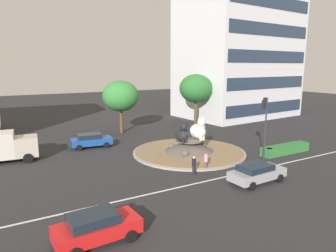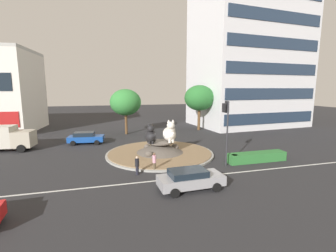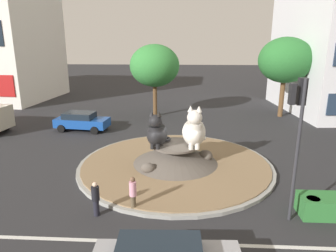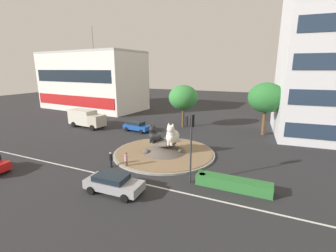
{
  "view_description": "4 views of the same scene",
  "coord_description": "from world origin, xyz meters",
  "px_view_note": "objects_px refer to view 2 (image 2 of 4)",
  "views": [
    {
      "loc": [
        -17.19,
        -25.59,
        8.86
      ],
      "look_at": [
        -1.99,
        0.9,
        2.9
      ],
      "focal_mm": 32.85,
      "sensor_mm": 36.0,
      "label": 1
    },
    {
      "loc": [
        -5.68,
        -24.37,
        7.07
      ],
      "look_at": [
        1.42,
        1.84,
        2.77
      ],
      "focal_mm": 25.26,
      "sensor_mm": 36.0,
      "label": 2
    },
    {
      "loc": [
        0.52,
        -17.22,
        7.35
      ],
      "look_at": [
        -0.55,
        1.84,
        2.01
      ],
      "focal_mm": 32.84,
      "sensor_mm": 36.0,
      "label": 3
    },
    {
      "loc": [
        10.71,
        -22.82,
        9.52
      ],
      "look_at": [
        -0.39,
        1.95,
        2.81
      ],
      "focal_mm": 24.7,
      "sensor_mm": 36.0,
      "label": 4
    }
  ],
  "objects_px": {
    "cat_statue_black": "(151,135)",
    "hatchback_near_shophouse": "(86,138)",
    "litter_bin": "(234,159)",
    "broadleaf_tree_behind_island": "(199,98)",
    "second_tree_near_tower": "(126,102)",
    "delivery_box_truck": "(0,138)",
    "office_tower": "(250,38)",
    "pedestrian_black_shirt": "(137,165)",
    "pedestrian_pink_shirt": "(154,161)",
    "traffic_light_mast": "(226,119)",
    "sedan_on_far_lane": "(190,179)",
    "cat_statue_white": "(170,133)"
  },
  "relations": [
    {
      "from": "cat_statue_black",
      "to": "hatchback_near_shophouse",
      "type": "height_order",
      "value": "cat_statue_black"
    },
    {
      "from": "litter_bin",
      "to": "broadleaf_tree_behind_island",
      "type": "bearing_deg",
      "value": 77.71
    },
    {
      "from": "hatchback_near_shophouse",
      "to": "second_tree_near_tower",
      "type": "bearing_deg",
      "value": 50.11
    },
    {
      "from": "litter_bin",
      "to": "delivery_box_truck",
      "type": "bearing_deg",
      "value": 154.13
    },
    {
      "from": "office_tower",
      "to": "pedestrian_black_shirt",
      "type": "relative_size",
      "value": 21.11
    },
    {
      "from": "pedestrian_pink_shirt",
      "to": "traffic_light_mast",
      "type": "bearing_deg",
      "value": 10.46
    },
    {
      "from": "broadleaf_tree_behind_island",
      "to": "delivery_box_truck",
      "type": "distance_m",
      "value": 28.53
    },
    {
      "from": "hatchback_near_shophouse",
      "to": "sedan_on_far_lane",
      "type": "bearing_deg",
      "value": -57.32
    },
    {
      "from": "hatchback_near_shophouse",
      "to": "delivery_box_truck",
      "type": "relative_size",
      "value": 0.66
    },
    {
      "from": "cat_statue_white",
      "to": "litter_bin",
      "type": "bearing_deg",
      "value": 43.67
    },
    {
      "from": "second_tree_near_tower",
      "to": "hatchback_near_shophouse",
      "type": "bearing_deg",
      "value": -136.66
    },
    {
      "from": "cat_statue_black",
      "to": "delivery_box_truck",
      "type": "xyz_separation_m",
      "value": [
        -16.23,
        6.39,
        -0.63
      ]
    },
    {
      "from": "cat_statue_black",
      "to": "traffic_light_mast",
      "type": "height_order",
      "value": "traffic_light_mast"
    },
    {
      "from": "broadleaf_tree_behind_island",
      "to": "second_tree_near_tower",
      "type": "distance_m",
      "value": 12.51
    },
    {
      "from": "office_tower",
      "to": "second_tree_near_tower",
      "type": "distance_m",
      "value": 26.8
    },
    {
      "from": "pedestrian_pink_shirt",
      "to": "litter_bin",
      "type": "distance_m",
      "value": 7.72
    },
    {
      "from": "broadleaf_tree_behind_island",
      "to": "office_tower",
      "type": "bearing_deg",
      "value": 16.48
    },
    {
      "from": "traffic_light_mast",
      "to": "pedestrian_pink_shirt",
      "type": "height_order",
      "value": "traffic_light_mast"
    },
    {
      "from": "office_tower",
      "to": "traffic_light_mast",
      "type": "bearing_deg",
      "value": -131.46
    },
    {
      "from": "delivery_box_truck",
      "to": "litter_bin",
      "type": "height_order",
      "value": "delivery_box_truck"
    },
    {
      "from": "cat_statue_black",
      "to": "hatchback_near_shophouse",
      "type": "relative_size",
      "value": 0.49
    },
    {
      "from": "pedestrian_black_shirt",
      "to": "sedan_on_far_lane",
      "type": "relative_size",
      "value": 0.33
    },
    {
      "from": "broadleaf_tree_behind_island",
      "to": "cat_statue_white",
      "type": "bearing_deg",
      "value": -123.83
    },
    {
      "from": "traffic_light_mast",
      "to": "sedan_on_far_lane",
      "type": "distance_m",
      "value": 7.32
    },
    {
      "from": "cat_statue_white",
      "to": "pedestrian_pink_shirt",
      "type": "xyz_separation_m",
      "value": [
        -2.77,
        -5.05,
        -1.42
      ]
    },
    {
      "from": "sedan_on_far_lane",
      "to": "hatchback_near_shophouse",
      "type": "bearing_deg",
      "value": 113.59
    },
    {
      "from": "cat_statue_black",
      "to": "pedestrian_pink_shirt",
      "type": "xyz_separation_m",
      "value": [
        -0.63,
        -4.88,
        -1.31
      ]
    },
    {
      "from": "cat_statue_white",
      "to": "litter_bin",
      "type": "relative_size",
      "value": 2.8
    },
    {
      "from": "pedestrian_pink_shirt",
      "to": "hatchback_near_shophouse",
      "type": "relative_size",
      "value": 0.36
    },
    {
      "from": "office_tower",
      "to": "hatchback_near_shophouse",
      "type": "relative_size",
      "value": 7.25
    },
    {
      "from": "traffic_light_mast",
      "to": "office_tower",
      "type": "relative_size",
      "value": 0.18
    },
    {
      "from": "broadleaf_tree_behind_island",
      "to": "delivery_box_truck",
      "type": "xyz_separation_m",
      "value": [
        -27.34,
        -7.16,
        -3.94
      ]
    },
    {
      "from": "cat_statue_white",
      "to": "pedestrian_black_shirt",
      "type": "relative_size",
      "value": 1.61
    },
    {
      "from": "traffic_light_mast",
      "to": "delivery_box_truck",
      "type": "relative_size",
      "value": 0.86
    },
    {
      "from": "cat_statue_white",
      "to": "delivery_box_truck",
      "type": "height_order",
      "value": "cat_statue_white"
    },
    {
      "from": "broadleaf_tree_behind_island",
      "to": "second_tree_near_tower",
      "type": "bearing_deg",
      "value": -177.4
    },
    {
      "from": "office_tower",
      "to": "pedestrian_black_shirt",
      "type": "bearing_deg",
      "value": -142.63
    },
    {
      "from": "pedestrian_black_shirt",
      "to": "hatchback_near_shophouse",
      "type": "bearing_deg",
      "value": 129.03
    },
    {
      "from": "cat_statue_black",
      "to": "sedan_on_far_lane",
      "type": "distance_m",
      "value": 9.31
    },
    {
      "from": "cat_statue_black",
      "to": "delivery_box_truck",
      "type": "distance_m",
      "value": 17.45
    },
    {
      "from": "pedestrian_pink_shirt",
      "to": "sedan_on_far_lane",
      "type": "height_order",
      "value": "pedestrian_pink_shirt"
    },
    {
      "from": "cat_statue_black",
      "to": "second_tree_near_tower",
      "type": "distance_m",
      "value": 13.35
    },
    {
      "from": "cat_statue_black",
      "to": "second_tree_near_tower",
      "type": "height_order",
      "value": "second_tree_near_tower"
    },
    {
      "from": "broadleaf_tree_behind_island",
      "to": "delivery_box_truck",
      "type": "bearing_deg",
      "value": -165.32
    },
    {
      "from": "hatchback_near_shophouse",
      "to": "office_tower",
      "type": "bearing_deg",
      "value": 24.24
    },
    {
      "from": "traffic_light_mast",
      "to": "delivery_box_truck",
      "type": "height_order",
      "value": "traffic_light_mast"
    },
    {
      "from": "cat_statue_white",
      "to": "second_tree_near_tower",
      "type": "xyz_separation_m",
      "value": [
        -3.53,
        12.81,
        2.67
      ]
    },
    {
      "from": "broadleaf_tree_behind_island",
      "to": "pedestrian_pink_shirt",
      "type": "height_order",
      "value": "broadleaf_tree_behind_island"
    },
    {
      "from": "cat_statue_black",
      "to": "pedestrian_black_shirt",
      "type": "distance_m",
      "value": 5.88
    },
    {
      "from": "pedestrian_black_shirt",
      "to": "pedestrian_pink_shirt",
      "type": "xyz_separation_m",
      "value": [
        1.54,
        0.41,
        0.06
      ]
    }
  ]
}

